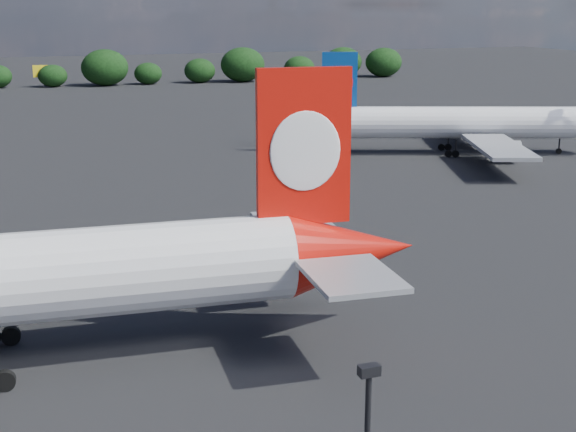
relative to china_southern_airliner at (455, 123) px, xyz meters
name	(u,v)px	position (x,y,z in m)	size (l,w,h in m)	color
ground	(4,194)	(-59.90, -4.61, -4.28)	(500.00, 500.00, 0.00)	black
china_southern_airliner	(455,123)	(0.00, 0.00, 0.00)	(41.76, 40.15, 14.06)	white
billboard_yellow	(43,72)	(-47.90, 117.39, -0.41)	(5.00, 0.30, 5.50)	yellow
horizon_treeline	(36,72)	(-49.77, 115.79, -0.28)	(208.27, 15.03, 9.28)	black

